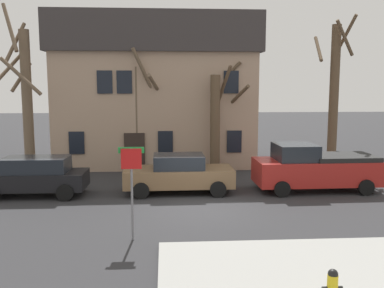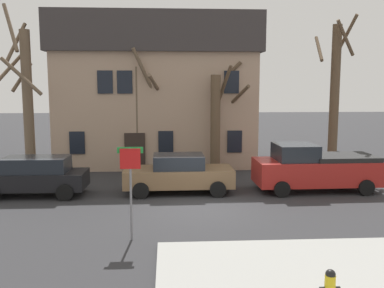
# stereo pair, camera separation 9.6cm
# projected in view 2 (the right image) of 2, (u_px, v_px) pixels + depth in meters

# --- Properties ---
(ground_plane) EXTENTS (120.00, 120.00, 0.00)m
(ground_plane) POSITION_uv_depth(u_px,v_px,m) (200.00, 209.00, 16.06)
(ground_plane) COLOR #2D2D30
(building_main) EXTENTS (11.65, 6.78, 8.54)m
(building_main) POSITION_uv_depth(u_px,v_px,m) (157.00, 90.00, 25.72)
(building_main) COLOR tan
(building_main) RESTS_ON ground_plane
(tree_bare_near) EXTENTS (2.68, 2.72, 8.74)m
(tree_bare_near) POSITION_uv_depth(u_px,v_px,m) (26.00, 95.00, 22.13)
(tree_bare_near) COLOR brown
(tree_bare_near) RESTS_ON ground_plane
(tree_bare_mid) EXTENTS (2.67, 2.66, 7.28)m
(tree_bare_mid) POSITION_uv_depth(u_px,v_px,m) (139.00, 111.00, 23.01)
(tree_bare_mid) COLOR brown
(tree_bare_mid) RESTS_ON ground_plane
(tree_bare_far) EXTENTS (2.38, 2.45, 5.91)m
(tree_bare_far) POSITION_uv_depth(u_px,v_px,m) (217.00, 119.00, 22.35)
(tree_bare_far) COLOR brown
(tree_bare_far) RESTS_ON ground_plane
(tree_bare_end) EXTENTS (2.16, 2.03, 8.40)m
(tree_bare_end) POSITION_uv_depth(u_px,v_px,m) (335.00, 93.00, 23.37)
(tree_bare_end) COLOR brown
(tree_bare_end) RESTS_ON ground_plane
(car_black_wagon) EXTENTS (4.29, 2.01, 1.65)m
(car_black_wagon) POSITION_uv_depth(u_px,v_px,m) (35.00, 176.00, 17.89)
(car_black_wagon) COLOR black
(car_black_wagon) RESTS_ON ground_plane
(car_brown_sedan) EXTENTS (4.70, 2.12, 1.66)m
(car_brown_sedan) POSITION_uv_depth(u_px,v_px,m) (179.00, 174.00, 18.42)
(car_brown_sedan) COLOR brown
(car_brown_sedan) RESTS_ON ground_plane
(pickup_truck_red) EXTENTS (5.36, 2.39, 2.08)m
(pickup_truck_red) POSITION_uv_depth(u_px,v_px,m) (315.00, 168.00, 18.79)
(pickup_truck_red) COLOR #AD231E
(pickup_truck_red) RESTS_ON ground_plane
(fire_hydrant) EXTENTS (0.42, 0.22, 0.77)m
(fire_hydrant) POSITION_uv_depth(u_px,v_px,m) (330.00, 287.00, 8.70)
(fire_hydrant) COLOR gold
(fire_hydrant) RESTS_ON sidewalk_slab
(street_sign_pole) EXTENTS (0.76, 0.07, 2.81)m
(street_sign_pole) POSITION_uv_depth(u_px,v_px,m) (130.00, 176.00, 12.55)
(street_sign_pole) COLOR slate
(street_sign_pole) RESTS_ON ground_plane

